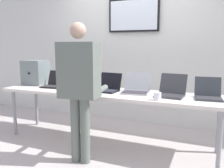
{
  "coord_description": "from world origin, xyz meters",
  "views": [
    {
      "loc": [
        1.3,
        -2.94,
        1.37
      ],
      "look_at": [
        0.09,
        -0.04,
        0.86
      ],
      "focal_mm": 37.98,
      "sensor_mm": 36.0,
      "label": 1
    }
  ],
  "objects_px": {
    "equipment_box": "(35,72)",
    "coffee_mug": "(157,96)",
    "person": "(80,80)",
    "laptop_station_3": "(136,88)",
    "laptop_station_4": "(171,91)",
    "laptop_station_2": "(107,87)",
    "laptop_station_0": "(56,83)",
    "laptop_station_1": "(82,85)",
    "laptop_station_5": "(208,94)",
    "workbench": "(107,95)"
  },
  "relations": [
    {
      "from": "workbench",
      "to": "laptop_station_4",
      "type": "xyz_separation_m",
      "value": [
        0.86,
        0.05,
        0.11
      ]
    },
    {
      "from": "equipment_box",
      "to": "coffee_mug",
      "type": "height_order",
      "value": "equipment_box"
    },
    {
      "from": "person",
      "to": "laptop_station_5",
      "type": "bearing_deg",
      "value": 26.86
    },
    {
      "from": "laptop_station_5",
      "to": "coffee_mug",
      "type": "bearing_deg",
      "value": -149.58
    },
    {
      "from": "laptop_station_1",
      "to": "laptop_station_4",
      "type": "xyz_separation_m",
      "value": [
        1.3,
        -0.03,
        0.01
      ]
    },
    {
      "from": "laptop_station_2",
      "to": "laptop_station_3",
      "type": "xyz_separation_m",
      "value": [
        0.41,
        0.03,
        0.0
      ]
    },
    {
      "from": "laptop_station_1",
      "to": "laptop_station_3",
      "type": "xyz_separation_m",
      "value": [
        0.83,
        0.0,
        0.01
      ]
    },
    {
      "from": "laptop_station_0",
      "to": "laptop_station_5",
      "type": "height_order",
      "value": "laptop_station_5"
    },
    {
      "from": "laptop_station_1",
      "to": "laptop_station_2",
      "type": "bearing_deg",
      "value": -3.89
    },
    {
      "from": "laptop_station_0",
      "to": "laptop_station_3",
      "type": "xyz_separation_m",
      "value": [
        1.28,
        0.03,
        0.0
      ]
    },
    {
      "from": "workbench",
      "to": "laptop_station_5",
      "type": "relative_size",
      "value": 8.96
    },
    {
      "from": "laptop_station_1",
      "to": "coffee_mug",
      "type": "xyz_separation_m",
      "value": [
        1.19,
        -0.33,
        -0.01
      ]
    },
    {
      "from": "laptop_station_2",
      "to": "laptop_station_0",
      "type": "bearing_deg",
      "value": 179.9
    },
    {
      "from": "workbench",
      "to": "person",
      "type": "relative_size",
      "value": 1.9
    },
    {
      "from": "person",
      "to": "equipment_box",
      "type": "bearing_deg",
      "value": 149.5
    },
    {
      "from": "laptop_station_4",
      "to": "coffee_mug",
      "type": "bearing_deg",
      "value": -109.33
    },
    {
      "from": "laptop_station_1",
      "to": "workbench",
      "type": "bearing_deg",
      "value": -10.18
    },
    {
      "from": "laptop_station_3",
      "to": "laptop_station_4",
      "type": "xyz_separation_m",
      "value": [
        0.47,
        -0.03,
        0.0
      ]
    },
    {
      "from": "laptop_station_2",
      "to": "laptop_station_5",
      "type": "bearing_deg",
      "value": 0.85
    },
    {
      "from": "laptop_station_4",
      "to": "workbench",
      "type": "bearing_deg",
      "value": -176.46
    },
    {
      "from": "laptop_station_4",
      "to": "laptop_station_2",
      "type": "bearing_deg",
      "value": -179.75
    },
    {
      "from": "laptop_station_1",
      "to": "coffee_mug",
      "type": "bearing_deg",
      "value": -15.39
    },
    {
      "from": "laptop_station_5",
      "to": "person",
      "type": "xyz_separation_m",
      "value": [
        -1.36,
        -0.69,
        0.18
      ]
    },
    {
      "from": "laptop_station_1",
      "to": "coffee_mug",
      "type": "distance_m",
      "value": 1.24
    },
    {
      "from": "laptop_station_5",
      "to": "coffee_mug",
      "type": "relative_size",
      "value": 3.77
    },
    {
      "from": "laptop_station_1",
      "to": "laptop_station_3",
      "type": "bearing_deg",
      "value": 0.15
    },
    {
      "from": "equipment_box",
      "to": "person",
      "type": "bearing_deg",
      "value": -30.5
    },
    {
      "from": "person",
      "to": "coffee_mug",
      "type": "distance_m",
      "value": 0.92
    },
    {
      "from": "equipment_box",
      "to": "laptop_station_5",
      "type": "distance_m",
      "value": 2.62
    },
    {
      "from": "workbench",
      "to": "person",
      "type": "distance_m",
      "value": 0.69
    },
    {
      "from": "laptop_station_0",
      "to": "laptop_station_2",
      "type": "distance_m",
      "value": 0.87
    },
    {
      "from": "workbench",
      "to": "laptop_station_3",
      "type": "xyz_separation_m",
      "value": [
        0.4,
        0.08,
        0.11
      ]
    },
    {
      "from": "laptop_station_1",
      "to": "laptop_station_5",
      "type": "height_order",
      "value": "laptop_station_5"
    },
    {
      "from": "laptop_station_2",
      "to": "laptop_station_5",
      "type": "relative_size",
      "value": 1.04
    },
    {
      "from": "laptop_station_5",
      "to": "person",
      "type": "height_order",
      "value": "person"
    },
    {
      "from": "laptop_station_3",
      "to": "person",
      "type": "relative_size",
      "value": 0.24
    },
    {
      "from": "laptop_station_0",
      "to": "coffee_mug",
      "type": "xyz_separation_m",
      "value": [
        1.64,
        -0.3,
        -0.01
      ]
    },
    {
      "from": "person",
      "to": "laptop_station_2",
      "type": "bearing_deg",
      "value": 85.39
    },
    {
      "from": "equipment_box",
      "to": "coffee_mug",
      "type": "distance_m",
      "value": 2.11
    },
    {
      "from": "equipment_box",
      "to": "laptop_station_3",
      "type": "relative_size",
      "value": 1.01
    },
    {
      "from": "laptop_station_4",
      "to": "person",
      "type": "distance_m",
      "value": 1.16
    },
    {
      "from": "workbench",
      "to": "coffee_mug",
      "type": "distance_m",
      "value": 0.8
    },
    {
      "from": "laptop_station_0",
      "to": "laptop_station_4",
      "type": "relative_size",
      "value": 0.94
    },
    {
      "from": "laptop_station_2",
      "to": "workbench",
      "type": "bearing_deg",
      "value": -79.7
    },
    {
      "from": "laptop_station_1",
      "to": "laptop_station_0",
      "type": "bearing_deg",
      "value": -176.44
    },
    {
      "from": "laptop_station_5",
      "to": "laptop_station_0",
      "type": "bearing_deg",
      "value": -179.53
    },
    {
      "from": "laptop_station_4",
      "to": "coffee_mug",
      "type": "relative_size",
      "value": 4.36
    },
    {
      "from": "workbench",
      "to": "laptop_station_5",
      "type": "distance_m",
      "value": 1.3
    },
    {
      "from": "laptop_station_3",
      "to": "person",
      "type": "xyz_separation_m",
      "value": [
        -0.46,
        -0.7,
        0.18
      ]
    },
    {
      "from": "laptop_station_4",
      "to": "laptop_station_1",
      "type": "bearing_deg",
      "value": 178.89
    }
  ]
}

